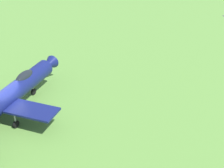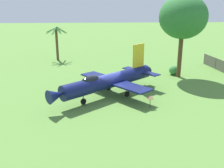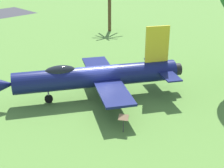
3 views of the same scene
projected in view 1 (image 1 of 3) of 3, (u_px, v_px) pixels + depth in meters
The scene contains 2 objects.
ground_plane at pixel (10, 115), 25.68m from camera, with size 200.00×200.00×0.00m, color #568438.
display_jet at pixel (9, 95), 25.12m from camera, with size 12.01×10.75×5.17m.
Camera 1 is at (-3.29, -22.57, 14.76)m, focal length 49.59 mm.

